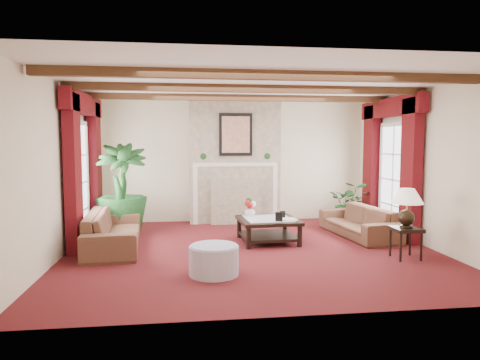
{
  "coord_description": "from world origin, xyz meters",
  "views": [
    {
      "loc": [
        -1.06,
        -6.89,
        1.78
      ],
      "look_at": [
        -0.15,
        0.4,
        1.13
      ],
      "focal_mm": 32.0,
      "sensor_mm": 36.0,
      "label": 1
    }
  ],
  "objects": [
    {
      "name": "floor",
      "position": [
        0.0,
        0.0,
        0.0
      ],
      "size": [
        6.0,
        6.0,
        0.0
      ],
      "primitive_type": "plane",
      "color": "#47110C",
      "rests_on": "ground"
    },
    {
      "name": "ceiling",
      "position": [
        0.0,
        0.0,
        2.7
      ],
      "size": [
        6.0,
        6.0,
        0.0
      ],
      "primitive_type": "plane",
      "rotation": [
        3.14,
        0.0,
        0.0
      ],
      "color": "white",
      "rests_on": "floor"
    },
    {
      "name": "back_wall",
      "position": [
        0.0,
        2.75,
        1.35
      ],
      "size": [
        6.0,
        0.02,
        2.7
      ],
      "primitive_type": "cube",
      "color": "beige",
      "rests_on": "ground"
    },
    {
      "name": "left_wall",
      "position": [
        -3.0,
        0.0,
        1.35
      ],
      "size": [
        0.02,
        5.5,
        2.7
      ],
      "primitive_type": "cube",
      "color": "beige",
      "rests_on": "ground"
    },
    {
      "name": "right_wall",
      "position": [
        3.0,
        0.0,
        1.35
      ],
      "size": [
        0.02,
        5.5,
        2.7
      ],
      "primitive_type": "cube",
      "color": "beige",
      "rests_on": "ground"
    },
    {
      "name": "ceiling_beams",
      "position": [
        0.0,
        0.0,
        2.64
      ],
      "size": [
        6.0,
        3.0,
        0.12
      ],
      "primitive_type": null,
      "color": "#3A2212",
      "rests_on": "ceiling"
    },
    {
      "name": "fireplace",
      "position": [
        0.0,
        2.55,
        2.7
      ],
      "size": [
        2.0,
        0.52,
        2.7
      ],
      "primitive_type": null,
      "color": "tan",
      "rests_on": "ground"
    },
    {
      "name": "french_door_left",
      "position": [
        -2.97,
        1.0,
        2.13
      ],
      "size": [
        0.1,
        1.1,
        2.16
      ],
      "primitive_type": null,
      "color": "white",
      "rests_on": "ground"
    },
    {
      "name": "french_door_right",
      "position": [
        2.97,
        1.0,
        2.13
      ],
      "size": [
        0.1,
        1.1,
        2.16
      ],
      "primitive_type": null,
      "color": "white",
      "rests_on": "ground"
    },
    {
      "name": "curtains_left",
      "position": [
        -2.86,
        1.0,
        2.55
      ],
      "size": [
        0.2,
        2.4,
        2.55
      ],
      "primitive_type": null,
      "color": "#490A09",
      "rests_on": "ground"
    },
    {
      "name": "curtains_right",
      "position": [
        2.86,
        1.0,
        2.55
      ],
      "size": [
        0.2,
        2.4,
        2.55
      ],
      "primitive_type": null,
      "color": "#490A09",
      "rests_on": "ground"
    },
    {
      "name": "sofa_left",
      "position": [
        -2.29,
        0.41,
        0.41
      ],
      "size": [
        2.21,
        0.96,
        0.83
      ],
      "primitive_type": "imported",
      "rotation": [
        0.0,
        0.0,
        1.65
      ],
      "color": "#360E14",
      "rests_on": "ground"
    },
    {
      "name": "sofa_right",
      "position": [
        2.17,
        0.8,
        0.37
      ],
      "size": [
        2.05,
        1.02,
        0.75
      ],
      "primitive_type": "imported",
      "rotation": [
        0.0,
        0.0,
        -1.45
      ],
      "color": "#360E14",
      "rests_on": "ground"
    },
    {
      "name": "potted_palm",
      "position": [
        -2.34,
        1.64,
        0.5
      ],
      "size": [
        1.5,
        2.06,
        0.99
      ],
      "primitive_type": "imported",
      "rotation": [
        0.0,
        0.0,
        0.15
      ],
      "color": "black",
      "rests_on": "ground"
    },
    {
      "name": "small_plant",
      "position": [
        2.46,
        1.96,
        0.37
      ],
      "size": [
        1.57,
        1.59,
        0.73
      ],
      "primitive_type": "imported",
      "rotation": [
        0.0,
        0.0,
        -0.44
      ],
      "color": "black",
      "rests_on": "ground"
    },
    {
      "name": "coffee_table",
      "position": [
        0.38,
        0.54,
        0.21
      ],
      "size": [
        1.08,
        1.08,
        0.42
      ],
      "primitive_type": null,
      "rotation": [
        0.0,
        0.0,
        0.06
      ],
      "color": "black",
      "rests_on": "ground"
    },
    {
      "name": "side_table",
      "position": [
        2.26,
        -0.81,
        0.24
      ],
      "size": [
        0.42,
        0.42,
        0.48
      ],
      "primitive_type": null,
      "rotation": [
        0.0,
        0.0,
        0.04
      ],
      "color": "black",
      "rests_on": "ground"
    },
    {
      "name": "ottoman",
      "position": [
        -0.71,
        -1.26,
        0.2
      ],
      "size": [
        0.67,
        0.67,
        0.39
      ],
      "primitive_type": "cylinder",
      "color": "#A8A3B9",
      "rests_on": "ground"
    },
    {
      "name": "table_lamp",
      "position": [
        2.26,
        -0.81,
        0.79
      ],
      "size": [
        0.49,
        0.49,
        0.62
      ],
      "primitive_type": null,
      "color": "black",
      "rests_on": "side_table"
    },
    {
      "name": "flower_vase",
      "position": [
        0.09,
        0.83,
        0.51
      ],
      "size": [
        0.31,
        0.31,
        0.19
      ],
      "primitive_type": "imported",
      "rotation": [
        0.0,
        0.0,
        0.32
      ],
      "color": "silver",
      "rests_on": "coffee_table"
    },
    {
      "name": "book",
      "position": [
        0.62,
        0.34,
        0.57
      ],
      "size": [
        0.22,
        0.06,
        0.3
      ],
      "primitive_type": "imported",
      "rotation": [
        0.0,
        0.0,
        0.09
      ],
      "color": "black",
      "rests_on": "coffee_table"
    },
    {
      "name": "photo_frame_a",
      "position": [
        0.51,
        0.22,
        0.5
      ],
      "size": [
        0.13,
        0.06,
        0.17
      ],
      "primitive_type": null,
      "rotation": [
        0.0,
        0.0,
        -0.36
      ],
      "color": "black",
      "rests_on": "coffee_table"
    },
    {
      "name": "photo_frame_b",
      "position": [
        0.65,
        0.58,
        0.48
      ],
      "size": [
        0.1,
        0.03,
        0.13
      ],
      "primitive_type": null,
      "rotation": [
        0.0,
        0.0,
        -0.13
      ],
      "color": "black",
      "rests_on": "coffee_table"
    }
  ]
}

